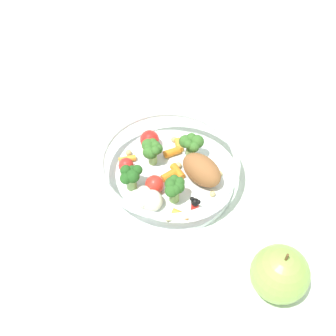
{
  "coord_description": "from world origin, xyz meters",
  "views": [
    {
      "loc": [
        -0.43,
        -0.05,
        0.57
      ],
      "look_at": [
        0.01,
        0.0,
        0.03
      ],
      "focal_mm": 47.07,
      "sensor_mm": 36.0,
      "label": 1
    }
  ],
  "objects": [
    {
      "name": "ground_plane",
      "position": [
        0.0,
        0.0,
        0.0
      ],
      "size": [
        2.4,
        2.4,
        0.0
      ],
      "primitive_type": "plane",
      "color": "silver"
    },
    {
      "name": "food_container",
      "position": [
        0.01,
        0.0,
        0.03
      ],
      "size": [
        0.22,
        0.22,
        0.06
      ],
      "color": "white",
      "rests_on": "ground_plane"
    },
    {
      "name": "loose_apple",
      "position": [
        -0.16,
        -0.16,
        0.04
      ],
      "size": [
        0.08,
        0.08,
        0.09
      ],
      "color": "#8CB74C",
      "rests_on": "ground_plane"
    }
  ]
}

